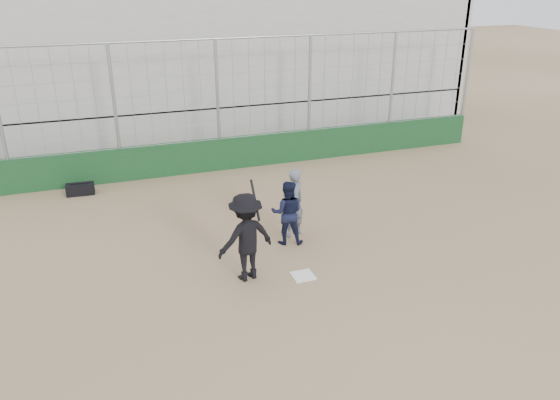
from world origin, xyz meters
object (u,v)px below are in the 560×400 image
object	(u,v)px
batter_at_plate	(246,237)
catcher_crouched	(287,223)
equipment_bag	(80,189)
umpire	(293,206)

from	to	relation	value
batter_at_plate	catcher_crouched	bearing A→B (deg)	41.41
catcher_crouched	equipment_bag	world-z (taller)	catcher_crouched
batter_at_plate	equipment_bag	size ratio (longest dim) A/B	2.57
umpire	equipment_bag	world-z (taller)	umpire
batter_at_plate	equipment_bag	world-z (taller)	batter_at_plate
catcher_crouched	equipment_bag	distance (m)	6.50
batter_at_plate	catcher_crouched	size ratio (longest dim) A/B	1.89
equipment_bag	umpire	bearing A→B (deg)	-43.08
catcher_crouched	umpire	size ratio (longest dim) A/B	0.70
batter_at_plate	catcher_crouched	world-z (taller)	batter_at_plate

